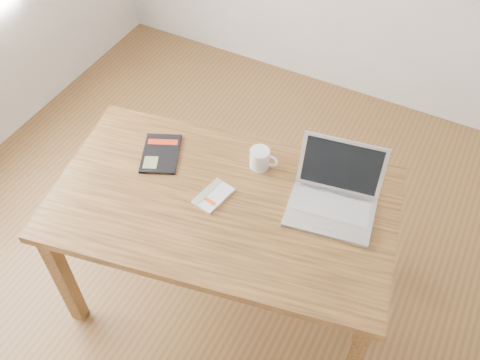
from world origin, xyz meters
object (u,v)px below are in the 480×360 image
at_px(white_guidebook, 214,196).
at_px(black_guidebook, 161,153).
at_px(coffee_mug, 260,158).
at_px(desk, 224,213).
at_px(laptop, 334,196).

height_order(white_guidebook, black_guidebook, white_guidebook).
bearing_deg(coffee_mug, white_guidebook, -120.60).
height_order(desk, white_guidebook, white_guidebook).
height_order(white_guidebook, laptop, laptop).
height_order(desk, laptop, laptop).
xyz_separation_m(white_guidebook, coffee_mug, (0.10, 0.26, 0.04)).
height_order(desk, black_guidebook, black_guidebook).
bearing_deg(laptop, desk, -163.79).
bearing_deg(coffee_mug, laptop, -17.71).
relative_size(white_guidebook, coffee_mug, 1.45).
bearing_deg(desk, white_guidebook, 170.39).
bearing_deg(white_guidebook, laptop, 34.33).
xyz_separation_m(laptop, coffee_mug, (-0.37, 0.05, -0.00)).
xyz_separation_m(white_guidebook, laptop, (0.47, 0.20, 0.05)).
bearing_deg(coffee_mug, black_guidebook, -171.07).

